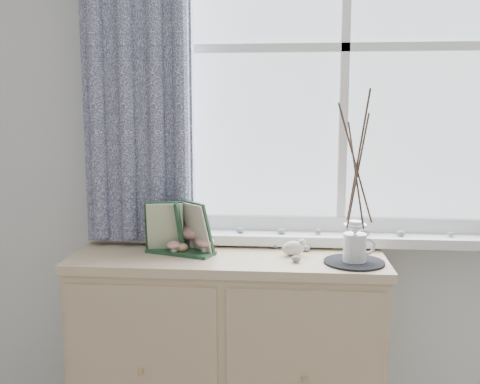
% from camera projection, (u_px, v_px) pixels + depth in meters
% --- Properties ---
extents(sideboard, '(1.20, 0.45, 0.85)m').
position_uv_depth(sideboard, '(228.00, 357.00, 2.13)').
color(sideboard, '#C8AC8C').
rests_on(sideboard, ground).
extents(botanical_book, '(0.33, 0.22, 0.21)m').
position_uv_depth(botanical_book, '(179.00, 228.00, 2.03)').
color(botanical_book, '#1E3E28').
rests_on(botanical_book, sideboard).
extents(toadstool_cluster, '(0.19, 0.16, 0.10)m').
position_uv_depth(toadstool_cluster, '(193.00, 236.00, 2.10)').
color(toadstool_cluster, white).
rests_on(toadstool_cluster, sideboard).
extents(wooden_eggs, '(0.09, 0.11, 0.06)m').
position_uv_depth(wooden_eggs, '(179.00, 245.00, 2.11)').
color(wooden_eggs, tan).
rests_on(wooden_eggs, sideboard).
extents(songbird_figurine, '(0.13, 0.09, 0.06)m').
position_uv_depth(songbird_figurine, '(293.00, 247.00, 2.04)').
color(songbird_figurine, beige).
rests_on(songbird_figurine, sideboard).
extents(crocheted_doily, '(0.22, 0.22, 0.01)m').
position_uv_depth(crocheted_doily, '(354.00, 262.00, 1.94)').
color(crocheted_doily, black).
rests_on(crocheted_doily, sideboard).
extents(twig_pitcher, '(0.28, 0.28, 0.63)m').
position_uv_depth(twig_pitcher, '(357.00, 164.00, 1.89)').
color(twig_pitcher, silver).
rests_on(twig_pitcher, crocheted_doily).
extents(sideboard_pebbles, '(0.34, 0.23, 0.03)m').
position_uv_depth(sideboard_pebbles, '(307.00, 253.00, 2.04)').
color(sideboard_pebbles, gray).
rests_on(sideboard_pebbles, sideboard).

